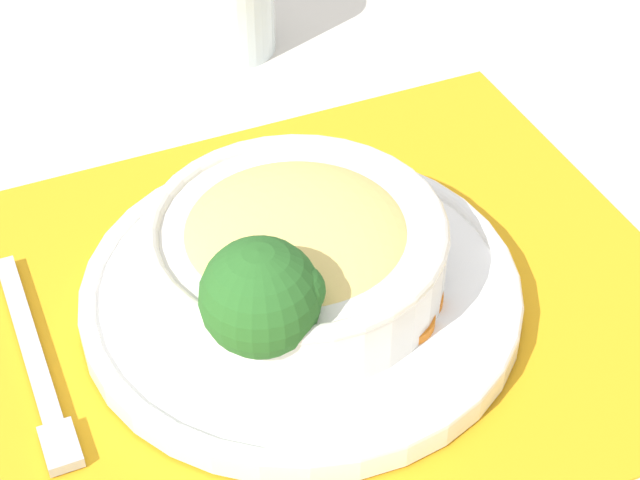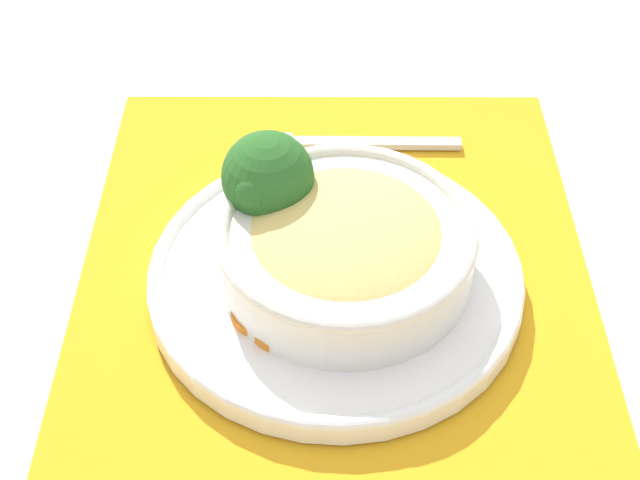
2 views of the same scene
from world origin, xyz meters
The scene contains 10 objects.
ground_plane centered at (0.00, 0.00, 0.00)m, with size 4.00×4.00×0.00m, color beige.
placemat centered at (0.00, 0.00, 0.00)m, with size 0.50×0.41×0.00m.
plate centered at (0.00, 0.00, 0.02)m, with size 0.28×0.28×0.02m.
bowl centered at (0.00, -0.01, 0.05)m, with size 0.19×0.19×0.06m.
broccoli_floret centered at (0.05, 0.05, 0.07)m, with size 0.07×0.07×0.09m.
carrot_slice_near centered at (-0.04, 0.05, 0.02)m, with size 0.04×0.04×0.01m.
carrot_slice_middle centered at (-0.05, 0.04, 0.02)m, with size 0.04×0.04×0.01m.
carrot_slice_far centered at (-0.06, 0.02, 0.02)m, with size 0.04×0.04×0.01m.
carrot_slice_extra centered at (-0.07, 0.00, 0.02)m, with size 0.04×0.04×0.01m.
fork centered at (0.17, -0.01, 0.01)m, with size 0.02×0.18×0.01m.
Camera 1 is at (0.20, 0.44, 0.49)m, focal length 60.00 mm.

